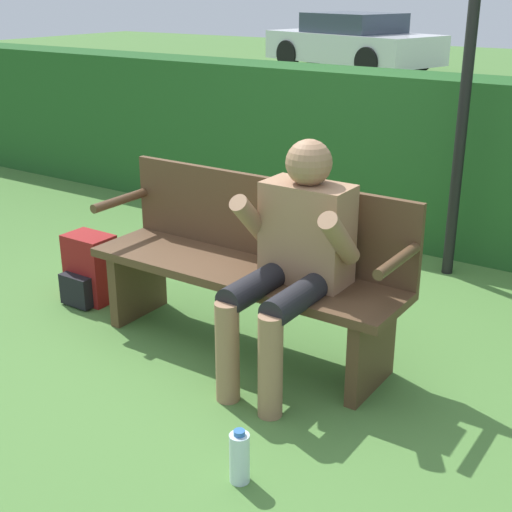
{
  "coord_description": "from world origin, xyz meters",
  "views": [
    {
      "loc": [
        1.92,
        -2.73,
        1.79
      ],
      "look_at": [
        0.15,
        -0.1,
        0.58
      ],
      "focal_mm": 50.0,
      "sensor_mm": 36.0,
      "label": 1
    }
  ],
  "objects_px": {
    "person_seated": "(294,252)",
    "parked_car": "(353,42)",
    "water_bottle": "(240,457)",
    "signpost": "(467,74)",
    "backpack": "(89,270)",
    "park_bench": "(250,264)"
  },
  "relations": [
    {
      "from": "person_seated",
      "to": "parked_car",
      "type": "distance_m",
      "value": 13.61
    },
    {
      "from": "water_bottle",
      "to": "signpost",
      "type": "relative_size",
      "value": 0.1
    },
    {
      "from": "backpack",
      "to": "water_bottle",
      "type": "xyz_separation_m",
      "value": [
        1.72,
        -0.88,
        -0.09
      ]
    },
    {
      "from": "backpack",
      "to": "signpost",
      "type": "xyz_separation_m",
      "value": [
        1.63,
        1.63,
        1.09
      ]
    },
    {
      "from": "backpack",
      "to": "signpost",
      "type": "relative_size",
      "value": 0.18
    },
    {
      "from": "backpack",
      "to": "signpost",
      "type": "height_order",
      "value": "signpost"
    },
    {
      "from": "person_seated",
      "to": "parked_car",
      "type": "xyz_separation_m",
      "value": [
        -5.88,
        12.27,
        -0.04
      ]
    },
    {
      "from": "backpack",
      "to": "water_bottle",
      "type": "distance_m",
      "value": 1.93
    },
    {
      "from": "parked_car",
      "to": "water_bottle",
      "type": "bearing_deg",
      "value": -48.52
    },
    {
      "from": "water_bottle",
      "to": "parked_car",
      "type": "xyz_separation_m",
      "value": [
        -6.15,
        13.09,
        0.49
      ]
    },
    {
      "from": "backpack",
      "to": "parked_car",
      "type": "height_order",
      "value": "parked_car"
    },
    {
      "from": "park_bench",
      "to": "water_bottle",
      "type": "relative_size",
      "value": 7.47
    },
    {
      "from": "person_seated",
      "to": "parked_car",
      "type": "relative_size",
      "value": 0.27
    },
    {
      "from": "park_bench",
      "to": "parked_car",
      "type": "bearing_deg",
      "value": 114.54
    },
    {
      "from": "parked_car",
      "to": "park_bench",
      "type": "bearing_deg",
      "value": -49.14
    },
    {
      "from": "signpost",
      "to": "parked_car",
      "type": "bearing_deg",
      "value": 119.8
    },
    {
      "from": "backpack",
      "to": "parked_car",
      "type": "distance_m",
      "value": 13.0
    },
    {
      "from": "water_bottle",
      "to": "signpost",
      "type": "bearing_deg",
      "value": 91.97
    },
    {
      "from": "park_bench",
      "to": "parked_car",
      "type": "xyz_separation_m",
      "value": [
        -5.54,
        12.13,
        0.14
      ]
    },
    {
      "from": "water_bottle",
      "to": "signpost",
      "type": "height_order",
      "value": "signpost"
    },
    {
      "from": "person_seated",
      "to": "backpack",
      "type": "xyz_separation_m",
      "value": [
        -1.46,
        0.06,
        -0.44
      ]
    },
    {
      "from": "park_bench",
      "to": "person_seated",
      "type": "distance_m",
      "value": 0.41
    }
  ]
}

